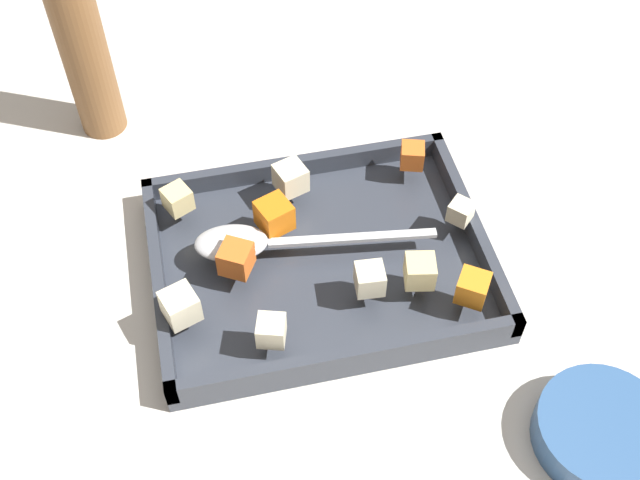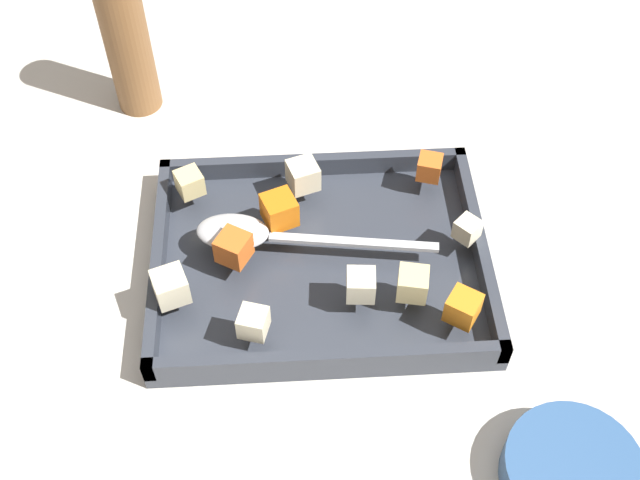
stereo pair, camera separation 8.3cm
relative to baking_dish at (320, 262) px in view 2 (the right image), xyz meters
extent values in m
plane|color=beige|center=(0.01, 0.02, -0.01)|extent=(4.00, 4.00, 0.00)
cube|color=#333842|center=(0.00, 0.00, 0.00)|extent=(0.36, 0.28, 0.01)
cube|color=#333842|center=(0.00, -0.13, 0.02)|extent=(0.36, 0.01, 0.03)
cube|color=#333842|center=(0.00, 0.13, 0.02)|extent=(0.36, 0.01, 0.03)
cube|color=#333842|center=(-0.17, 0.00, 0.02)|extent=(0.01, 0.28, 0.03)
cube|color=#333842|center=(0.17, 0.00, 0.02)|extent=(0.01, 0.28, 0.03)
cube|color=orange|center=(-0.04, 0.04, 0.05)|extent=(0.04, 0.04, 0.03)
cube|color=orange|center=(0.13, 0.10, 0.04)|extent=(0.03, 0.03, 0.03)
cube|color=orange|center=(-0.09, -0.01, 0.04)|extent=(0.04, 0.04, 0.03)
cube|color=orange|center=(0.14, -0.10, 0.04)|extent=(0.04, 0.04, 0.03)
cube|color=beige|center=(-0.07, -0.10, 0.04)|extent=(0.03, 0.03, 0.03)
cube|color=#E0CC89|center=(0.09, -0.07, 0.04)|extent=(0.04, 0.04, 0.03)
cube|color=beige|center=(-0.15, -0.06, 0.04)|extent=(0.04, 0.04, 0.03)
cube|color=beige|center=(0.16, 0.00, 0.04)|extent=(0.03, 0.03, 0.02)
cube|color=beige|center=(-0.01, 0.09, 0.04)|extent=(0.04, 0.04, 0.03)
cube|color=#E0CC89|center=(-0.14, 0.09, 0.04)|extent=(0.04, 0.04, 0.03)
cube|color=beige|center=(0.04, -0.06, 0.04)|extent=(0.03, 0.03, 0.03)
ellipsoid|color=silver|center=(-0.09, 0.02, 0.04)|extent=(0.08, 0.06, 0.02)
cube|color=silver|center=(0.04, 0.00, 0.03)|extent=(0.18, 0.04, 0.01)
cylinder|color=brown|center=(-0.22, 0.28, 0.09)|extent=(0.06, 0.06, 0.21)
cylinder|color=#33598C|center=(0.21, -0.25, 0.01)|extent=(0.12, 0.12, 0.04)
camera|label=1|loc=(-0.11, -0.51, 0.69)|focal=44.20mm
camera|label=2|loc=(-0.03, -0.52, 0.69)|focal=44.20mm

